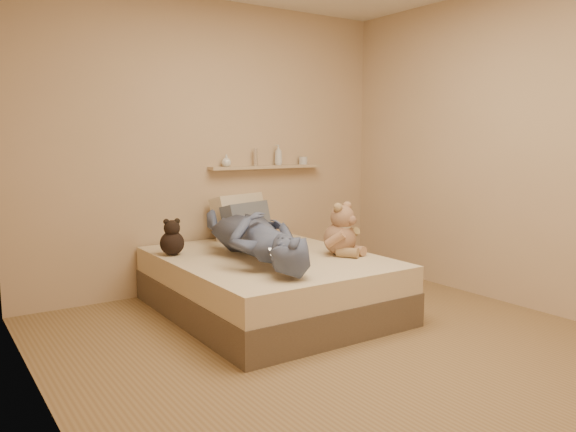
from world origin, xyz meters
TOP-DOWN VIEW (x-y plane):
  - room at (0.00, 0.00)m, footprint 3.80×3.80m
  - bed at (0.00, 0.93)m, footprint 1.50×1.90m
  - game_console at (-0.24, 0.36)m, footprint 0.19×0.12m
  - teddy_bear at (0.51, 0.64)m, footprint 0.34×0.35m
  - dark_plush at (-0.62, 1.38)m, footprint 0.19×0.19m
  - pillow_cream at (0.21, 1.76)m, footprint 0.60×0.41m
  - pillow_grey at (0.20, 1.62)m, footprint 0.54×0.37m
  - person at (-0.15, 0.87)m, footprint 0.87×1.66m
  - wall_shelf at (0.55, 1.84)m, footprint 1.20×0.12m
  - shelf_bottles at (0.55, 1.84)m, footprint 0.97×0.12m

SIDE VIEW (x-z plane):
  - bed at x=0.00m, z-range 0.00..0.45m
  - dark_plush at x=-0.62m, z-range 0.43..0.73m
  - game_console at x=-0.24m, z-range 0.57..0.63m
  - pillow_grey at x=0.20m, z-range 0.44..0.80m
  - teddy_bear at x=0.51m, z-range 0.41..0.84m
  - person at x=-0.15m, z-range 0.45..0.83m
  - pillow_cream at x=0.21m, z-range 0.44..0.86m
  - wall_shelf at x=0.55m, z-range 1.09..1.11m
  - shelf_bottles at x=0.55m, z-range 1.09..1.29m
  - room at x=0.00m, z-range -0.60..3.20m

